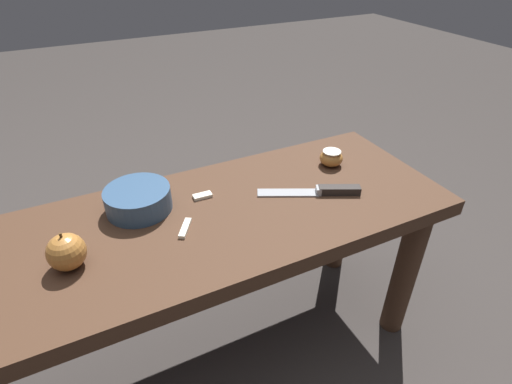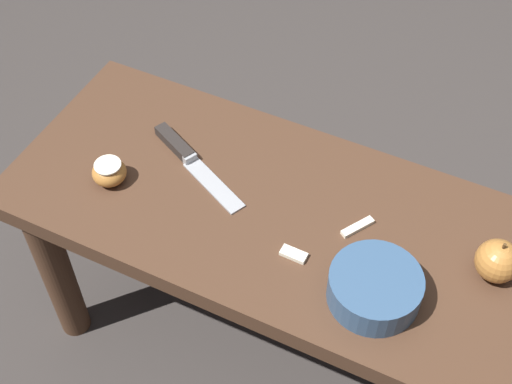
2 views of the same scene
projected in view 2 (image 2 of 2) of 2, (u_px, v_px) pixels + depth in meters
name	position (u px, v px, depth m)	size (l,w,h in m)	color
ground_plane	(338.00, 372.00, 1.58)	(8.00, 8.00, 0.00)	#383330
wooden_bench	(358.00, 270.00, 1.27)	(1.31, 0.43, 0.49)	#472D1E
knife	(186.00, 155.00, 1.33)	(0.24, 0.13, 0.02)	#9EA0A5
apple_whole	(498.00, 261.00, 1.14)	(0.07, 0.07, 0.08)	#B27233
apple_cut	(109.00, 172.00, 1.28)	(0.06, 0.06, 0.04)	#B27233
apple_slice_near_knife	(294.00, 254.00, 1.19)	(0.05, 0.02, 0.01)	white
apple_slice_center	(358.00, 227.00, 1.23)	(0.05, 0.06, 0.01)	white
bowl	(375.00, 288.00, 1.12)	(0.15, 0.15, 0.05)	#335175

